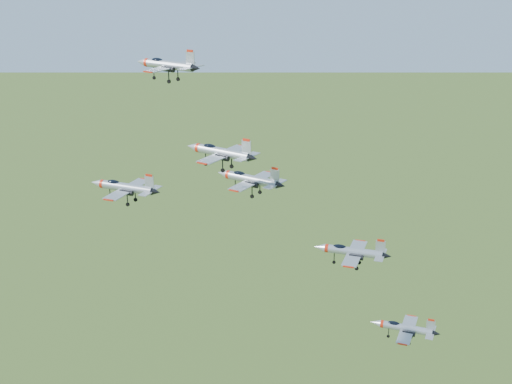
% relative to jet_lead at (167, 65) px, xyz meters
% --- Properties ---
extents(jet_lead, '(13.56, 11.47, 3.66)m').
position_rel_jet_lead_xyz_m(jet_lead, '(0.00, 0.00, 0.00)').
color(jet_lead, '#9FA4AB').
extents(jet_left_high, '(13.08, 11.08, 3.54)m').
position_rel_jet_lead_xyz_m(jet_left_high, '(14.01, -11.83, -10.71)').
color(jet_left_high, '#9FA4AB').
extents(jet_right_high, '(10.85, 8.98, 2.90)m').
position_rel_jet_lead_xyz_m(jet_right_high, '(7.22, -30.04, -11.08)').
color(jet_right_high, '#9FA4AB').
extents(jet_left_low, '(13.09, 11.08, 3.54)m').
position_rel_jet_lead_xyz_m(jet_left_low, '(16.50, -5.23, -16.96)').
color(jet_left_low, '#9FA4AB').
extents(jet_right_low, '(11.51, 9.44, 3.09)m').
position_rel_jet_lead_xyz_m(jet_right_low, '(35.54, -15.07, -22.95)').
color(jet_right_low, '#9FA4AB').
extents(jet_trail, '(11.05, 9.10, 2.96)m').
position_rel_jet_lead_xyz_m(jet_trail, '(43.47, -8.98, -37.70)').
color(jet_trail, '#9FA4AB').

